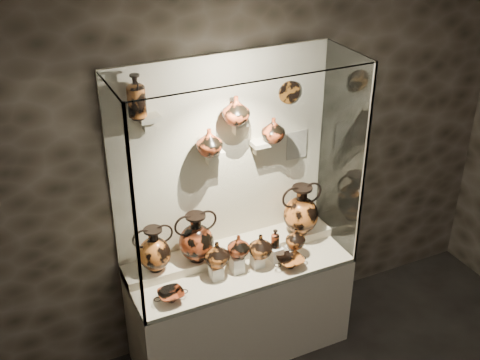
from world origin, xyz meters
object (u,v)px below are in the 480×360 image
lekythos_small (275,238)px  ovoid_vase_a (209,142)px  kylix_right (290,261)px  amphora_mid (196,237)px  amphora_right (301,209)px  jug_b (238,246)px  ovoid_vase_c (273,130)px  amphora_left (154,249)px  jug_c (260,246)px  ovoid_vase_b (236,110)px  lekythos_tall (136,94)px  jug_a (217,254)px  jug_e (295,238)px  kylix_left (171,295)px

lekythos_small → ovoid_vase_a: size_ratio=0.89×
kylix_right → ovoid_vase_a: size_ratio=1.30×
amphora_mid → amphora_right: size_ratio=0.94×
jug_b → ovoid_vase_c: ovoid_vase_c is taller
amphora_right → lekythos_small: bearing=-143.0°
amphora_left → jug_b: amphora_left is taller
jug_b → jug_c: (0.17, -0.03, -0.03)m
ovoid_vase_a → ovoid_vase_b: bearing=8.8°
lekythos_tall → ovoid_vase_b: (0.69, -0.03, -0.21)m
jug_c → ovoid_vase_b: size_ratio=0.92×
jug_a → kylix_right: (0.54, -0.14, -0.15)m
jug_b → ovoid_vase_b: ovoid_vase_b is taller
amphora_left → jug_e: size_ratio=2.20×
jug_e → lekythos_tall: lekythos_tall is taller
jug_c → kylix_right: jug_c is taller
lekythos_small → ovoid_vase_c: bearing=72.9°
jug_c → amphora_right: bearing=27.5°
lekythos_small → lekythos_tall: lekythos_tall is taller
jug_a → jug_e: bearing=-13.3°
amphora_left → jug_e: 1.08m
amphora_right → lekythos_small: 0.37m
amphora_mid → jug_a: (0.09, -0.17, -0.07)m
jug_e → lekythos_small: 0.18m
jug_b → ovoid_vase_b: 1.00m
amphora_right → amphora_mid: bearing=-171.2°
kylix_left → kylix_right: 0.95m
amphora_mid → lekythos_small: (0.57, -0.18, -0.06)m
jug_a → lekythos_small: jug_a is taller
amphora_mid → jug_a: amphora_mid is taller
jug_e → ovoid_vase_b: 1.13m
ovoid_vase_a → amphora_mid: bearing=-147.0°
amphora_right → jug_c: (-0.45, -0.18, -0.10)m
kylix_left → lekythos_tall: lekythos_tall is taller
jug_e → ovoid_vase_c: size_ratio=0.88×
jug_c → lekythos_small: lekythos_small is taller
ovoid_vase_b → jug_e: bearing=-22.0°
kylix_right → ovoid_vase_a: bearing=156.5°
amphora_left → amphora_right: amphora_right is taller
amphora_right → ovoid_vase_a: size_ratio=2.14×
amphora_left → jug_e: bearing=-3.9°
amphora_mid → lekythos_tall: 1.19m
kylix_left → ovoid_vase_b: (0.67, 0.35, 1.14)m
jug_c → ovoid_vase_a: (-0.28, 0.26, 0.80)m
amphora_left → jug_b: (0.59, -0.18, -0.03)m
kylix_right → ovoid_vase_a: (-0.48, 0.37, 0.93)m
ovoid_vase_b → kylix_left: bearing=-141.2°
ovoid_vase_c → jug_e: bearing=-90.2°
amphora_mid → ovoid_vase_b: size_ratio=1.93×
amphora_left → lekythos_tall: 1.16m
ovoid_vase_a → ovoid_vase_c: 0.51m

